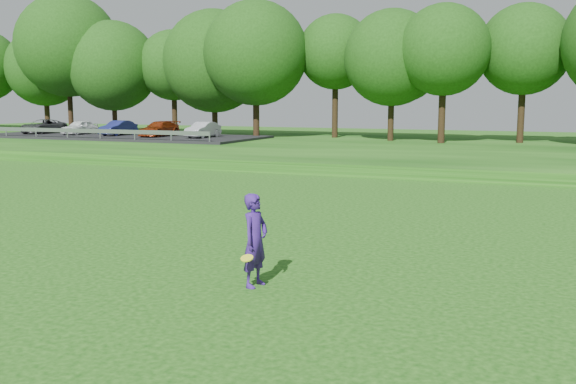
% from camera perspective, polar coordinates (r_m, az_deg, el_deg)
% --- Properties ---
extents(ground, '(140.00, 140.00, 0.00)m').
position_cam_1_polar(ground, '(14.34, -19.56, -7.08)').
color(ground, '#113F0C').
rests_on(ground, ground).
extents(berm, '(130.00, 30.00, 0.60)m').
position_cam_1_polar(berm, '(45.25, 10.90, 3.79)').
color(berm, '#113F0C').
rests_on(berm, ground).
extents(walking_path, '(130.00, 1.60, 0.04)m').
position_cam_1_polar(walking_path, '(31.78, 5.53, 1.58)').
color(walking_path, gray).
rests_on(walking_path, ground).
extents(treeline, '(104.00, 7.00, 15.00)m').
position_cam_1_polar(treeline, '(49.24, 12.17, 13.19)').
color(treeline, '#183F0E').
rests_on(treeline, berm).
extents(parking_lot, '(24.00, 9.00, 1.38)m').
position_cam_1_polar(parking_lot, '(54.73, -15.26, 5.15)').
color(parking_lot, black).
rests_on(parking_lot, berm).
extents(woman, '(0.53, 1.01, 1.85)m').
position_cam_1_polar(woman, '(12.63, -2.94, -4.31)').
color(woman, '#3B1B7C').
rests_on(woman, ground).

